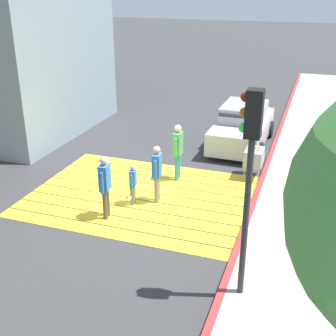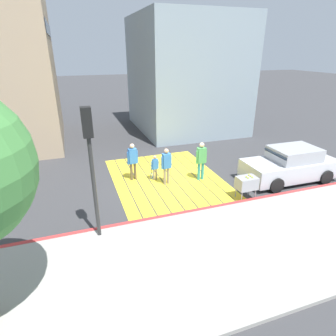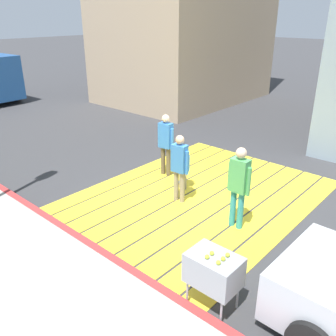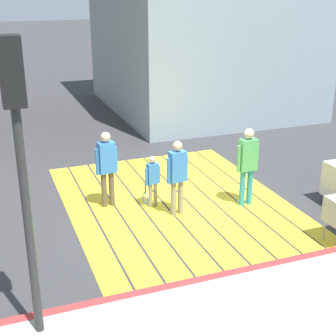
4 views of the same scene
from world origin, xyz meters
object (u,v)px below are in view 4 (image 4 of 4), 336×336
Objects in this scene: pedestrian_adult_trailing at (177,173)px; pedestrian_child_with_racket at (152,179)px; pedestrian_adult_lead at (107,164)px; pedestrian_adult_side at (248,161)px; traffic_light_corner at (18,135)px.

pedestrian_adult_trailing is 1.40× the size of pedestrian_child_with_racket.
pedestrian_adult_lead is 1.07m from pedestrian_child_with_racket.
pedestrian_adult_side reaches higher than pedestrian_adult_lead.
traffic_light_corner is 6.11m from pedestrian_adult_side.
pedestrian_adult_side is at bearing -92.58° from pedestrian_adult_trailing.
pedestrian_adult_trailing is at bearing -126.40° from pedestrian_adult_lead.
pedestrian_adult_lead reaches higher than pedestrian_child_with_racket.
traffic_light_corner is at bearing 152.86° from pedestrian_adult_lead.
pedestrian_adult_lead is 1.04× the size of pedestrian_adult_trailing.
pedestrian_adult_lead is at bearing 53.60° from pedestrian_adult_trailing.
pedestrian_child_with_racket is (0.66, 2.03, -0.38)m from pedestrian_adult_side.
pedestrian_adult_side is at bearing -59.65° from traffic_light_corner.
pedestrian_adult_trailing is (-0.96, -1.30, -0.04)m from pedestrian_adult_lead.
traffic_light_corner is at bearing 120.35° from pedestrian_adult_side.
traffic_light_corner reaches higher than pedestrian_adult_trailing.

